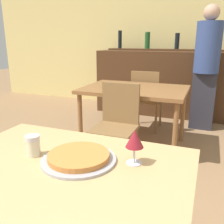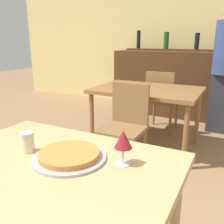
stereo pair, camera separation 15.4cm
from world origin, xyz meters
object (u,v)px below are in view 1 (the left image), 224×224
chair_far_side_back (146,96)px  wine_glass (135,140)px  cheese_shaker (33,145)px  person_standing (206,65)px  pizza_tray (79,158)px  chair_far_side_front (117,121)px

chair_far_side_back → wine_glass: size_ratio=5.37×
cheese_shaker → person_standing: bearing=76.4°
pizza_tray → wine_glass: size_ratio=2.15×
pizza_tray → cheese_shaker: bearing=-172.9°
chair_far_side_front → cheese_shaker: bearing=-87.7°
chair_far_side_front → pizza_tray: chair_far_side_front is taller
pizza_tray → chair_far_side_back: bearing=96.5°
chair_far_side_front → chair_far_side_back: same height
pizza_tray → cheese_shaker: size_ratio=3.40×
chair_far_side_front → chair_far_side_back: (0.00, 1.18, 0.00)m
person_standing → cheese_shaker: bearing=-103.6°
person_standing → wine_glass: size_ratio=10.73×
chair_far_side_front → cheese_shaker: 1.32m
wine_glass → pizza_tray: bearing=-164.0°
pizza_tray → chair_far_side_front: bearing=102.5°
person_standing → pizza_tray: bearing=-99.3°
chair_far_side_back → pizza_tray: 2.47m
pizza_tray → wine_glass: (0.24, 0.07, 0.10)m
chair_far_side_back → person_standing: size_ratio=0.50×
wine_glass → person_standing: bearing=85.4°
person_standing → wine_glass: bearing=-94.6°
chair_far_side_back → person_standing: (0.74, 0.37, 0.43)m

